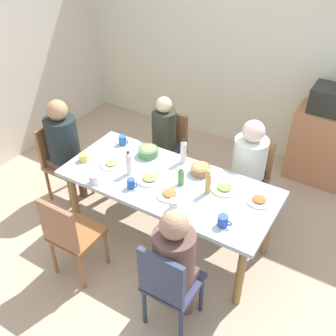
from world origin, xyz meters
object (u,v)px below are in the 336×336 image
object	(u,v)px
dining_table	(168,188)
chair_0	(168,284)
cup_4	(131,184)
plate_0	(259,200)
cup_2	(174,205)
chair_2	(250,173)
plate_4	(170,194)
chair_3	(70,234)
person_2	(249,162)
cup_0	(83,158)
bottle_2	(208,182)
bowl_1	(148,151)
bottle_3	(184,151)
cup_5	(94,179)
side_cabinet	(322,146)
person_0	(175,258)
cup_3	(123,140)
bottle_0	(181,177)
plate_3	(224,188)
person_4	(163,137)
chair_4	(168,146)
plate_2	(150,179)
plate_1	(112,164)
chair_1	(61,158)
person_1	(64,142)
cup_1	(223,221)
microwave	(334,100)
bottle_1	(129,163)

from	to	relation	value
dining_table	chair_0	bearing A→B (deg)	-58.49
chair_0	cup_4	distance (m)	0.97
plate_0	cup_2	bearing A→B (deg)	-141.01
chair_2	plate_4	world-z (taller)	chair_2
chair_3	person_2	bearing A→B (deg)	57.03
chair_3	cup_2	size ratio (longest dim) A/B	7.91
cup_0	bottle_2	xyz separation A→B (m)	(1.26, 0.19, 0.08)
bowl_1	bottle_3	xyz separation A→B (m)	(0.36, 0.08, 0.07)
cup_5	side_cabinet	size ratio (longest dim) A/B	0.14
person_0	cup_3	world-z (taller)	person_0
person_0	bottle_0	distance (m)	0.84
plate_3	plate_4	distance (m)	0.50
cup_2	cup_4	world-z (taller)	cup_2
person_4	dining_table	bearing A→B (deg)	-55.32
chair_4	side_cabinet	bearing A→B (deg)	34.46
person_4	cup_5	bearing A→B (deg)	-93.21
plate_2	cup_2	xyz separation A→B (m)	(0.39, -0.23, 0.03)
chair_0	plate_1	size ratio (longest dim) A/B	4.02
bowl_1	bottle_0	size ratio (longest dim) A/B	1.05
bowl_1	dining_table	bearing A→B (deg)	-33.50
cup_4	person_0	bearing A→B (deg)	-32.90
dining_table	person_0	xyz separation A→B (m)	(0.50, -0.73, 0.04)
dining_table	person_0	bearing A→B (deg)	-55.43
person_0	chair_4	world-z (taller)	person_0
chair_4	plate_1	size ratio (longest dim) A/B	4.02
bowl_1	chair_0	bearing A→B (deg)	-50.36
person_0	plate_4	world-z (taller)	person_0
cup_4	person_4	bearing A→B (deg)	105.41
plate_4	side_cabinet	bearing A→B (deg)	66.38
chair_1	chair_3	size ratio (longest dim) A/B	1.00
person_4	plate_3	size ratio (longest dim) A/B	4.72
person_1	chair_1	bearing A→B (deg)	180.00
person_1	plate_4	distance (m)	1.42
cup_3	cup_4	distance (m)	0.74
bowl_1	cup_0	distance (m)	0.64
dining_table	cup_0	bearing A→B (deg)	-170.20
cup_5	plate_3	bearing A→B (deg)	26.80
person_2	cup_5	size ratio (longest dim) A/B	9.62
cup_1	microwave	size ratio (longest dim) A/B	0.25
chair_1	chair_2	distance (m)	2.05
cup_5	bottle_2	world-z (taller)	bottle_2
person_4	cup_1	distance (m)	1.54
chair_4	bottle_3	size ratio (longest dim) A/B	3.48
chair_0	person_2	xyz separation A→B (m)	(0.00, 1.54, 0.20)
person_2	chair_0	bearing A→B (deg)	-90.00
dining_table	chair_4	bearing A→B (deg)	121.51
person_4	plate_4	xyz separation A→B (m)	(0.62, -0.89, 0.08)
chair_2	bottle_1	distance (m)	1.31
bowl_1	side_cabinet	bearing A→B (deg)	48.85
plate_0	bowl_1	size ratio (longest dim) A/B	1.08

